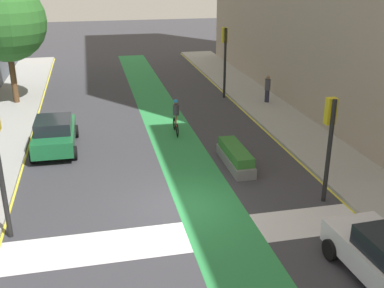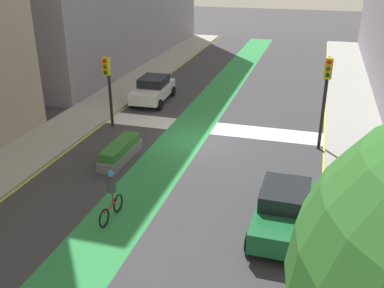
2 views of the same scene
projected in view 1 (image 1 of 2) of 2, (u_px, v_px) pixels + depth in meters
name	position (u px, v px, depth m)	size (l,w,h in m)	color
ground_plane	(179.00, 206.00, 16.75)	(120.00, 120.00, 0.00)	#38383D
bike_lane_paint	(208.00, 203.00, 16.97)	(2.40, 60.00, 0.01)	#2D8C47
crosswalk_band	(191.00, 236.00, 14.93)	(12.00, 1.80, 0.01)	silver
curb_stripe_left	(4.00, 225.00, 15.54)	(0.16, 60.00, 0.01)	yellow
sidewalk_right	(366.00, 185.00, 18.23)	(3.00, 60.00, 0.15)	#9E9E99
curb_stripe_right	(331.00, 190.00, 17.95)	(0.16, 60.00, 0.01)	yellow
traffic_signal_near_right	(330.00, 130.00, 16.28)	(0.35, 0.52, 3.89)	black
traffic_signal_far_right	(225.00, 49.00, 29.38)	(0.35, 0.52, 4.49)	black
car_green_left_far	(55.00, 134.00, 21.60)	(2.05, 4.22, 1.57)	#196033
cyclist_in_lane	(176.00, 116.00, 23.59)	(0.32, 1.73, 1.86)	black
pedestrian_sidewalk_right_a	(267.00, 89.00, 28.58)	(0.34, 0.34, 1.67)	#262638
street_tree_near	(5.00, 21.00, 27.08)	(4.73, 4.73, 7.29)	brown
median_planter	(235.00, 157.00, 20.02)	(0.84, 3.18, 0.85)	slate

